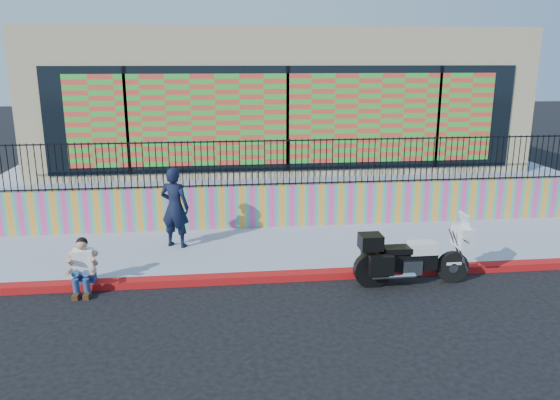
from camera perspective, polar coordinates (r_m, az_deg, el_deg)
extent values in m
plane|color=black|center=(11.47, 3.44, -8.17)|extent=(90.00, 90.00, 0.00)
cube|color=#A6140B|center=(11.44, 3.45, -7.82)|extent=(16.00, 0.30, 0.15)
cube|color=#939AB0|center=(12.96, 2.18, -5.07)|extent=(16.00, 3.00, 0.15)
cube|color=#EF3F8E|center=(14.28, 1.22, -0.56)|extent=(16.00, 0.20, 1.10)
cube|color=#939AB0|center=(19.23, -0.86, 3.16)|extent=(16.00, 10.00, 1.25)
cube|color=tan|center=(18.69, -0.83, 10.96)|extent=(14.00, 8.00, 4.00)
cube|color=black|center=(14.75, 0.79, 8.43)|extent=(12.60, 0.04, 2.80)
cube|color=#E14832|center=(14.72, 0.81, 8.41)|extent=(11.48, 0.02, 2.40)
cylinder|color=black|center=(11.69, 17.55, -6.69)|extent=(0.65, 0.14, 0.65)
cylinder|color=black|center=(11.12, 9.56, -7.29)|extent=(0.65, 0.14, 0.65)
cube|color=black|center=(11.32, 13.71, -6.21)|extent=(0.94, 0.28, 0.34)
cube|color=silver|center=(11.34, 13.45, -6.69)|extent=(0.40, 0.34, 0.30)
cube|color=silver|center=(11.29, 14.65, -4.83)|extent=(0.54, 0.32, 0.24)
cube|color=black|center=(11.12, 12.11, -5.09)|extent=(0.54, 0.34, 0.12)
cube|color=silver|center=(11.55, 18.60, -3.65)|extent=(0.30, 0.51, 0.41)
cube|color=silver|center=(11.48, 18.91, -2.14)|extent=(0.18, 0.45, 0.33)
cube|color=black|center=(10.90, 9.45, -4.32)|extent=(0.43, 0.41, 0.30)
cube|color=black|center=(10.81, 10.55, -6.76)|extent=(0.47, 0.18, 0.40)
cube|color=black|center=(11.34, 9.68, -5.69)|extent=(0.47, 0.18, 0.40)
cube|color=silver|center=(11.65, 17.59, -6.24)|extent=(0.32, 0.16, 0.06)
imported|color=black|center=(12.84, -10.93, -0.75)|extent=(0.81, 0.69, 1.89)
cube|color=navy|center=(11.53, -19.62, -7.62)|extent=(0.36, 0.28, 0.18)
cube|color=white|center=(11.37, -19.82, -6.06)|extent=(0.38, 0.27, 0.54)
sphere|color=tan|center=(11.22, -20.02, -4.41)|extent=(0.21, 0.21, 0.21)
cube|color=#472814|center=(11.23, -20.53, -9.36)|extent=(0.11, 0.26, 0.10)
cube|color=#472814|center=(11.18, -19.52, -9.37)|extent=(0.11, 0.26, 0.10)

